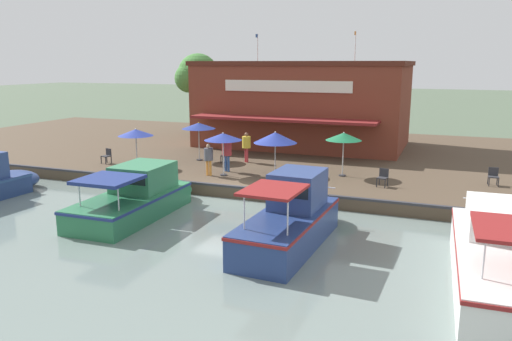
% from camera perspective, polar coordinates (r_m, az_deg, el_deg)
% --- Properties ---
extents(ground_plane, '(220.00, 220.00, 0.00)m').
position_cam_1_polar(ground_plane, '(23.54, -3.52, -3.36)').
color(ground_plane, '#4C5B47').
extents(quay_deck, '(22.00, 56.00, 0.60)m').
position_cam_1_polar(quay_deck, '(33.52, 4.42, 1.85)').
color(quay_deck, '#4C3D2D').
rests_on(quay_deck, ground).
extents(quay_edge_fender, '(0.20, 50.40, 0.10)m').
position_cam_1_polar(quay_edge_fender, '(23.46, -3.43, -1.77)').
color(quay_edge_fender, '#2D2D33').
rests_on(quay_edge_fender, quay_deck).
extents(waterfront_restaurant, '(9.76, 14.14, 7.75)m').
position_cam_1_polar(waterfront_restaurant, '(35.45, 5.44, 7.64)').
color(waterfront_restaurant, brown).
rests_on(waterfront_restaurant, quay_deck).
extents(patio_umbrella_back_row, '(1.83, 1.83, 2.29)m').
position_cam_1_polar(patio_umbrella_back_row, '(25.70, 9.99, 3.83)').
color(patio_umbrella_back_row, '#B7B7B7').
rests_on(patio_umbrella_back_row, quay_deck).
extents(patio_umbrella_by_entrance, '(1.93, 1.93, 2.24)m').
position_cam_1_polar(patio_umbrella_by_entrance, '(25.51, -3.79, 3.86)').
color(patio_umbrella_by_entrance, '#B7B7B7').
rests_on(patio_umbrella_by_entrance, quay_deck).
extents(patio_umbrella_mid_patio_right, '(2.25, 2.25, 2.25)m').
position_cam_1_polar(patio_umbrella_mid_patio_right, '(25.78, 2.22, 3.78)').
color(patio_umbrella_mid_patio_right, '#B7B7B7').
rests_on(patio_umbrella_mid_patio_right, quay_deck).
extents(patio_umbrella_near_quay_edge, '(1.98, 1.98, 2.29)m').
position_cam_1_polar(patio_umbrella_near_quay_edge, '(29.70, -6.57, 5.09)').
color(patio_umbrella_near_quay_edge, '#B7B7B7').
rests_on(patio_umbrella_near_quay_edge, quay_deck).
extents(patio_umbrella_mid_patio_left, '(1.93, 1.93, 2.18)m').
position_cam_1_polar(patio_umbrella_mid_patio_left, '(28.26, -13.59, 4.23)').
color(patio_umbrella_mid_patio_left, '#B7B7B7').
rests_on(patio_umbrella_mid_patio_left, quay_deck).
extents(cafe_chair_beside_entrance, '(0.51, 0.51, 0.85)m').
position_cam_1_polar(cafe_chair_beside_entrance, '(24.16, 14.31, -0.68)').
color(cafe_chair_beside_entrance, '#2D2D33').
rests_on(cafe_chair_beside_entrance, quay_deck).
extents(cafe_chair_back_row_seat, '(0.47, 0.47, 0.85)m').
position_cam_1_polar(cafe_chair_back_row_seat, '(26.19, 25.50, -0.52)').
color(cafe_chair_back_row_seat, '#2D2D33').
rests_on(cafe_chair_back_row_seat, quay_deck).
extents(cafe_chair_mid_patio, '(0.52, 0.52, 0.85)m').
position_cam_1_polar(cafe_chair_mid_patio, '(29.12, -3.54, 1.84)').
color(cafe_chair_mid_patio, '#2D2D33').
rests_on(cafe_chair_mid_patio, quay_deck).
extents(cafe_chair_under_first_umbrella, '(0.53, 0.53, 0.85)m').
position_cam_1_polar(cafe_chair_under_first_umbrella, '(30.13, -16.66, 1.70)').
color(cafe_chair_under_first_umbrella, '#2D2D33').
rests_on(cafe_chair_under_first_umbrella, quay_deck).
extents(person_at_quay_edge, '(0.49, 0.49, 1.75)m').
position_cam_1_polar(person_at_quay_edge, '(29.09, -1.11, 3.11)').
color(person_at_quay_edge, '#B23338').
rests_on(person_at_quay_edge, quay_deck).
extents(person_mid_patio, '(0.51, 0.51, 1.81)m').
position_cam_1_polar(person_mid_patio, '(26.60, -3.35, 2.33)').
color(person_mid_patio, '#2D5193').
rests_on(person_mid_patio, quay_deck).
extents(person_near_entrance, '(0.47, 0.47, 1.65)m').
position_cam_1_polar(person_near_entrance, '(25.72, -5.44, 1.68)').
color(person_near_entrance, orange).
rests_on(person_near_entrance, quay_deck).
extents(motorboat_distant_upstream, '(6.92, 2.64, 2.04)m').
position_cam_1_polar(motorboat_distant_upstream, '(21.62, -13.10, -2.82)').
color(motorboat_distant_upstream, '#287047').
rests_on(motorboat_distant_upstream, river_water).
extents(motorboat_second_along, '(6.84, 2.32, 2.49)m').
position_cam_1_polar(motorboat_second_along, '(17.85, 4.43, -5.34)').
color(motorboat_second_along, navy).
rests_on(motorboat_second_along, river_water).
extents(tree_upstream_bank, '(3.47, 3.30, 6.46)m').
position_cam_1_polar(tree_upstream_bank, '(41.40, -6.88, 10.74)').
color(tree_upstream_bank, brown).
rests_on(tree_upstream_bank, quay_deck).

